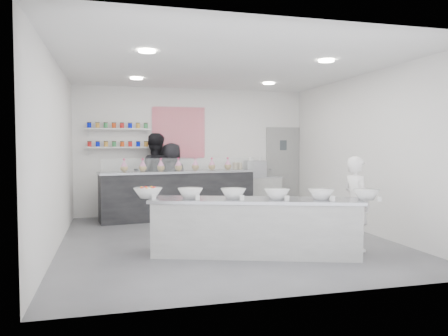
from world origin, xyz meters
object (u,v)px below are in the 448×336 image
Objects in this scene: prep_counter at (255,227)px; staff_left at (154,176)px; espresso_machine at (255,169)px; woman_prep at (356,203)px; espresso_ledge at (257,194)px; staff_right at (171,180)px; back_bar at (179,195)px.

prep_counter is 1.63× the size of staff_left.
espresso_machine is 2.48m from staff_left.
espresso_machine is at bearing -1.30° from woman_prep.
woman_prep is 0.77× the size of staff_left.
prep_counter is at bearing -109.30° from espresso_ledge.
espresso_machine is 4.08m from woman_prep.
staff_left is (-2.52, -0.18, 0.52)m from espresso_ledge.
staff_right is (-2.13, -0.18, 0.41)m from espresso_ledge.
back_bar reaches higher than prep_counter.
staff_right is at bearing -175.17° from espresso_ledge.
back_bar is at bearing -167.49° from espresso_machine.
espresso_machine is at bearing 169.21° from staff_right.
espresso_ledge is (1.39, 3.97, 0.02)m from prep_counter.
espresso_machine is (-0.05, 0.00, 0.63)m from espresso_ledge.
back_bar is (-0.62, 3.53, 0.11)m from prep_counter.
espresso_ledge is at bearing 169.09° from staff_right.
back_bar is 4.27m from woman_prep.
staff_left reaches higher than prep_counter.
staff_left is at bearing -175.83° from espresso_machine.
woman_prep reaches higher than espresso_ledge.
back_bar is 0.42m from staff_right.
espresso_ledge is 0.70× the size of staff_right.
staff_right is (-2.08, -0.18, -0.22)m from espresso_machine.
prep_counter is 3.59m from back_bar.
staff_right is (-0.13, 0.25, 0.31)m from back_bar.
back_bar is at bearing -167.81° from espresso_ledge.
espresso_ledge is 4.07m from woman_prep.
staff_right reaches higher than back_bar.
espresso_ledge is 2.58m from staff_left.
woman_prep is (0.31, -4.05, -0.33)m from espresso_machine.
prep_counter is at bearing -87.84° from back_bar.
back_bar is 7.12× the size of espresso_machine.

